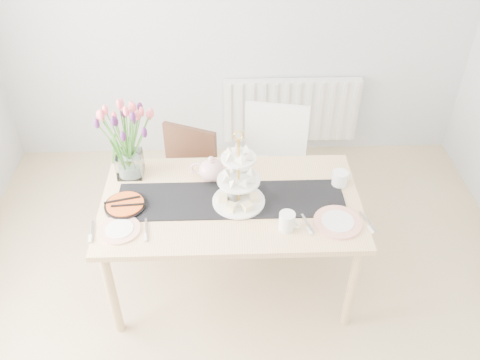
{
  "coord_description": "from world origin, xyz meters",
  "views": [
    {
      "loc": [
        -0.08,
        -1.71,
        2.81
      ],
      "look_at": [
        -0.01,
        0.59,
        0.95
      ],
      "focal_mm": 38.0,
      "sensor_mm": 36.0,
      "label": 1
    }
  ],
  "objects_px": {
    "chair_white": "(274,159)",
    "mug_grey": "(233,195)",
    "tart_tin": "(125,205)",
    "plate_right": "(338,222)",
    "chair_brown": "(185,175)",
    "tulip_vase": "(125,133)",
    "cake_stand": "(239,186)",
    "plate_left": "(120,230)",
    "radiator": "(291,110)",
    "dining_table": "(231,209)",
    "cream_jug": "(340,179)",
    "mug_white": "(287,221)",
    "teapot": "(211,170)"
  },
  "relations": [
    {
      "from": "chair_white",
      "to": "mug_grey",
      "type": "height_order",
      "value": "chair_white"
    },
    {
      "from": "tart_tin",
      "to": "plate_right",
      "type": "height_order",
      "value": "tart_tin"
    },
    {
      "from": "chair_brown",
      "to": "mug_grey",
      "type": "distance_m",
      "value": 0.76
    },
    {
      "from": "chair_white",
      "to": "tulip_vase",
      "type": "height_order",
      "value": "tulip_vase"
    },
    {
      "from": "cake_stand",
      "to": "plate_left",
      "type": "bearing_deg",
      "value": -162.64
    },
    {
      "from": "tulip_vase",
      "to": "chair_white",
      "type": "bearing_deg",
      "value": 22.06
    },
    {
      "from": "radiator",
      "to": "dining_table",
      "type": "relative_size",
      "value": 0.75
    },
    {
      "from": "chair_brown",
      "to": "tulip_vase",
      "type": "height_order",
      "value": "tulip_vase"
    },
    {
      "from": "tulip_vase",
      "to": "cream_jug",
      "type": "relative_size",
      "value": 6.01
    },
    {
      "from": "tulip_vase",
      "to": "cake_stand",
      "type": "bearing_deg",
      "value": -24.18
    },
    {
      "from": "plate_left",
      "to": "mug_grey",
      "type": "bearing_deg",
      "value": 19.65
    },
    {
      "from": "dining_table",
      "to": "mug_white",
      "type": "bearing_deg",
      "value": -38.85
    },
    {
      "from": "dining_table",
      "to": "chair_white",
      "type": "bearing_deg",
      "value": 64.12
    },
    {
      "from": "chair_white",
      "to": "mug_grey",
      "type": "bearing_deg",
      "value": -103.46
    },
    {
      "from": "chair_white",
      "to": "tart_tin",
      "type": "height_order",
      "value": "chair_white"
    },
    {
      "from": "dining_table",
      "to": "cream_jug",
      "type": "height_order",
      "value": "cream_jug"
    },
    {
      "from": "dining_table",
      "to": "chair_white",
      "type": "relative_size",
      "value": 1.69
    },
    {
      "from": "mug_grey",
      "to": "cake_stand",
      "type": "bearing_deg",
      "value": -61.52
    },
    {
      "from": "radiator",
      "to": "plate_right",
      "type": "xyz_separation_m",
      "value": [
        0.06,
        -1.77,
        0.31
      ]
    },
    {
      "from": "tulip_vase",
      "to": "tart_tin",
      "type": "bearing_deg",
      "value": -88.71
    },
    {
      "from": "cake_stand",
      "to": "tulip_vase",
      "type": "bearing_deg",
      "value": 155.82
    },
    {
      "from": "chair_brown",
      "to": "tart_tin",
      "type": "bearing_deg",
      "value": -92.64
    },
    {
      "from": "mug_white",
      "to": "tulip_vase",
      "type": "bearing_deg",
      "value": 177.35
    },
    {
      "from": "tart_tin",
      "to": "plate_left",
      "type": "relative_size",
      "value": 1.05
    },
    {
      "from": "chair_brown",
      "to": "tart_tin",
      "type": "relative_size",
      "value": 3.3
    },
    {
      "from": "tulip_vase",
      "to": "mug_white",
      "type": "relative_size",
      "value": 5.36
    },
    {
      "from": "dining_table",
      "to": "chair_white",
      "type": "height_order",
      "value": "chair_white"
    },
    {
      "from": "chair_brown",
      "to": "tart_tin",
      "type": "height_order",
      "value": "chair_brown"
    },
    {
      "from": "dining_table",
      "to": "plate_left",
      "type": "height_order",
      "value": "plate_left"
    },
    {
      "from": "radiator",
      "to": "chair_white",
      "type": "relative_size",
      "value": 1.27
    },
    {
      "from": "tulip_vase",
      "to": "plate_right",
      "type": "height_order",
      "value": "tulip_vase"
    },
    {
      "from": "chair_brown",
      "to": "cake_stand",
      "type": "relative_size",
      "value": 1.77
    },
    {
      "from": "plate_left",
      "to": "plate_right",
      "type": "height_order",
      "value": "plate_right"
    },
    {
      "from": "cake_stand",
      "to": "tart_tin",
      "type": "height_order",
      "value": "cake_stand"
    },
    {
      "from": "dining_table",
      "to": "teapot",
      "type": "relative_size",
      "value": 6.17
    },
    {
      "from": "dining_table",
      "to": "tulip_vase",
      "type": "relative_size",
      "value": 2.69
    },
    {
      "from": "plate_left",
      "to": "tart_tin",
      "type": "bearing_deg",
      "value": 88.58
    },
    {
      "from": "mug_white",
      "to": "plate_right",
      "type": "xyz_separation_m",
      "value": [
        0.3,
        0.03,
        -0.05
      ]
    },
    {
      "from": "tart_tin",
      "to": "cake_stand",
      "type": "bearing_deg",
      "value": 1.29
    },
    {
      "from": "chair_brown",
      "to": "chair_white",
      "type": "relative_size",
      "value": 0.88
    },
    {
      "from": "radiator",
      "to": "plate_right",
      "type": "height_order",
      "value": "plate_right"
    },
    {
      "from": "dining_table",
      "to": "mug_grey",
      "type": "bearing_deg",
      "value": -24.66
    },
    {
      "from": "tart_tin",
      "to": "mug_grey",
      "type": "distance_m",
      "value": 0.66
    },
    {
      "from": "chair_brown",
      "to": "mug_grey",
      "type": "height_order",
      "value": "mug_grey"
    },
    {
      "from": "tulip_vase",
      "to": "plate_left",
      "type": "height_order",
      "value": "tulip_vase"
    },
    {
      "from": "cream_jug",
      "to": "tart_tin",
      "type": "xyz_separation_m",
      "value": [
        -1.34,
        -0.17,
        -0.03
      ]
    },
    {
      "from": "chair_brown",
      "to": "plate_right",
      "type": "xyz_separation_m",
      "value": [
        0.95,
        -0.82,
        0.27
      ]
    },
    {
      "from": "cream_jug",
      "to": "plate_left",
      "type": "bearing_deg",
      "value": -179.87
    },
    {
      "from": "cake_stand",
      "to": "plate_left",
      "type": "distance_m",
      "value": 0.74
    },
    {
      "from": "chair_brown",
      "to": "chair_white",
      "type": "xyz_separation_m",
      "value": [
        0.66,
        0.08,
        0.07
      ]
    }
  ]
}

